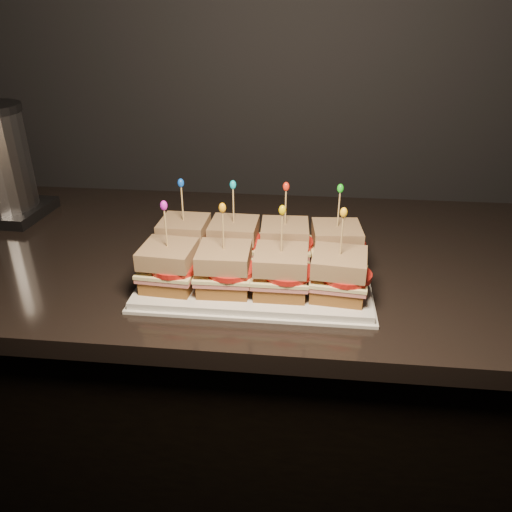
# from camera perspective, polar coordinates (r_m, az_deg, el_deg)

# --- Properties ---
(wall_back) EXTENTS (4.00, 0.04, 2.70)m
(wall_back) POSITION_cam_1_polar(r_m,az_deg,el_deg) (1.31, 1.07, 23.92)
(wall_back) COLOR black
(wall_back) RESTS_ON ground
(cabinet) EXTENTS (2.63, 0.68, 0.91)m
(cabinet) POSITION_cam_1_polar(r_m,az_deg,el_deg) (1.37, 13.05, -18.72)
(cabinet) COLOR black
(cabinet) RESTS_ON ground
(granite_slab) EXTENTS (2.67, 0.72, 0.04)m
(granite_slab) POSITION_cam_1_polar(r_m,az_deg,el_deg) (1.09, 15.58, -0.83)
(granite_slab) COLOR black
(granite_slab) RESTS_ON cabinet
(platter) EXTENTS (0.41, 0.26, 0.02)m
(platter) POSITION_cam_1_polar(r_m,az_deg,el_deg) (0.94, 0.00, -2.51)
(platter) COLOR silver
(platter) RESTS_ON granite_slab
(platter_rim) EXTENTS (0.43, 0.27, 0.01)m
(platter_rim) POSITION_cam_1_polar(r_m,az_deg,el_deg) (0.94, 0.00, -2.83)
(platter_rim) COLOR silver
(platter_rim) RESTS_ON granite_slab
(sandwich_0_bread_bot) EXTENTS (0.09, 0.09, 0.02)m
(sandwich_0_bread_bot) POSITION_cam_1_polar(r_m,az_deg,el_deg) (1.00, -8.05, 0.64)
(sandwich_0_bread_bot) COLOR brown
(sandwich_0_bread_bot) RESTS_ON platter
(sandwich_0_ham) EXTENTS (0.10, 0.09, 0.01)m
(sandwich_0_ham) POSITION_cam_1_polar(r_m,az_deg,el_deg) (1.00, -8.11, 1.47)
(sandwich_0_ham) COLOR #B85651
(sandwich_0_ham) RESTS_ON sandwich_0_bread_bot
(sandwich_0_cheese) EXTENTS (0.10, 0.10, 0.01)m
(sandwich_0_cheese) POSITION_cam_1_polar(r_m,az_deg,el_deg) (0.99, -8.14, 1.84)
(sandwich_0_cheese) COLOR #F2E99E
(sandwich_0_cheese) RESTS_ON sandwich_0_ham
(sandwich_0_tomato) EXTENTS (0.09, 0.09, 0.01)m
(sandwich_0_tomato) POSITION_cam_1_polar(r_m,az_deg,el_deg) (0.98, -7.57, 2.06)
(sandwich_0_tomato) COLOR red
(sandwich_0_tomato) RESTS_ON sandwich_0_cheese
(sandwich_0_bread_top) EXTENTS (0.09, 0.09, 0.03)m
(sandwich_0_bread_top) POSITION_cam_1_polar(r_m,az_deg,el_deg) (0.98, -8.24, 3.28)
(sandwich_0_bread_top) COLOR #50260C
(sandwich_0_bread_top) RESTS_ON sandwich_0_tomato
(sandwich_0_pick) EXTENTS (0.00, 0.00, 0.09)m
(sandwich_0_pick) POSITION_cam_1_polar(r_m,az_deg,el_deg) (0.97, -8.41, 5.74)
(sandwich_0_pick) COLOR tan
(sandwich_0_pick) RESTS_ON sandwich_0_bread_top
(sandwich_0_frill) EXTENTS (0.01, 0.01, 0.02)m
(sandwich_0_frill) POSITION_cam_1_polar(r_m,az_deg,el_deg) (0.95, -8.59, 8.26)
(sandwich_0_frill) COLOR blue
(sandwich_0_frill) RESTS_ON sandwich_0_pick
(sandwich_1_bread_bot) EXTENTS (0.09, 0.09, 0.02)m
(sandwich_1_bread_bot) POSITION_cam_1_polar(r_m,az_deg,el_deg) (0.99, -2.48, 0.38)
(sandwich_1_bread_bot) COLOR brown
(sandwich_1_bread_bot) RESTS_ON platter
(sandwich_1_ham) EXTENTS (0.10, 0.10, 0.01)m
(sandwich_1_ham) POSITION_cam_1_polar(r_m,az_deg,el_deg) (0.98, -2.50, 1.23)
(sandwich_1_ham) COLOR #B85651
(sandwich_1_ham) RESTS_ON sandwich_1_bread_bot
(sandwich_1_cheese) EXTENTS (0.10, 0.10, 0.01)m
(sandwich_1_cheese) POSITION_cam_1_polar(r_m,az_deg,el_deg) (0.98, -2.51, 1.60)
(sandwich_1_cheese) COLOR #F2E99E
(sandwich_1_cheese) RESTS_ON sandwich_1_ham
(sandwich_1_tomato) EXTENTS (0.09, 0.09, 0.01)m
(sandwich_1_tomato) POSITION_cam_1_polar(r_m,az_deg,el_deg) (0.97, -1.87, 1.82)
(sandwich_1_tomato) COLOR red
(sandwich_1_tomato) RESTS_ON sandwich_1_cheese
(sandwich_1_bread_top) EXTENTS (0.09, 0.09, 0.03)m
(sandwich_1_bread_top) POSITION_cam_1_polar(r_m,az_deg,el_deg) (0.96, -2.54, 3.06)
(sandwich_1_bread_top) COLOR #50260C
(sandwich_1_bread_top) RESTS_ON sandwich_1_tomato
(sandwich_1_pick) EXTENTS (0.00, 0.00, 0.09)m
(sandwich_1_pick) POSITION_cam_1_polar(r_m,az_deg,el_deg) (0.95, -2.60, 5.57)
(sandwich_1_pick) COLOR tan
(sandwich_1_pick) RESTS_ON sandwich_1_bread_top
(sandwich_1_frill) EXTENTS (0.01, 0.01, 0.02)m
(sandwich_1_frill) POSITION_cam_1_polar(r_m,az_deg,el_deg) (0.93, -2.65, 8.15)
(sandwich_1_frill) COLOR #0EB1C9
(sandwich_1_frill) RESTS_ON sandwich_1_pick
(sandwich_2_bread_bot) EXTENTS (0.09, 0.09, 0.02)m
(sandwich_2_bread_bot) POSITION_cam_1_polar(r_m,az_deg,el_deg) (0.98, 3.24, 0.11)
(sandwich_2_bread_bot) COLOR brown
(sandwich_2_bread_bot) RESTS_ON platter
(sandwich_2_ham) EXTENTS (0.10, 0.10, 0.01)m
(sandwich_2_ham) POSITION_cam_1_polar(r_m,az_deg,el_deg) (0.97, 3.26, 0.96)
(sandwich_2_ham) COLOR #B85651
(sandwich_2_ham) RESTS_ON sandwich_2_bread_bot
(sandwich_2_cheese) EXTENTS (0.10, 0.10, 0.01)m
(sandwich_2_cheese) POSITION_cam_1_polar(r_m,az_deg,el_deg) (0.97, 3.27, 1.34)
(sandwich_2_cheese) COLOR #F2E99E
(sandwich_2_cheese) RESTS_ON sandwich_2_ham
(sandwich_2_tomato) EXTENTS (0.09, 0.09, 0.01)m
(sandwich_2_tomato) POSITION_cam_1_polar(r_m,az_deg,el_deg) (0.96, 3.98, 1.56)
(sandwich_2_tomato) COLOR red
(sandwich_2_tomato) RESTS_ON sandwich_2_cheese
(sandwich_2_bread_top) EXTENTS (0.09, 0.09, 0.03)m
(sandwich_2_bread_top) POSITION_cam_1_polar(r_m,az_deg,el_deg) (0.96, 3.31, 2.81)
(sandwich_2_bread_top) COLOR #50260C
(sandwich_2_bread_top) RESTS_ON sandwich_2_tomato
(sandwich_2_pick) EXTENTS (0.00, 0.00, 0.09)m
(sandwich_2_pick) POSITION_cam_1_polar(r_m,az_deg,el_deg) (0.94, 3.39, 5.33)
(sandwich_2_pick) COLOR tan
(sandwich_2_pick) RESTS_ON sandwich_2_bread_top
(sandwich_2_frill) EXTENTS (0.01, 0.01, 0.02)m
(sandwich_2_frill) POSITION_cam_1_polar(r_m,az_deg,el_deg) (0.92, 3.46, 7.94)
(sandwich_2_frill) COLOR red
(sandwich_2_frill) RESTS_ON sandwich_2_pick
(sandwich_3_bread_bot) EXTENTS (0.09, 0.09, 0.02)m
(sandwich_3_bread_bot) POSITION_cam_1_polar(r_m,az_deg,el_deg) (0.98, 9.00, -0.16)
(sandwich_3_bread_bot) COLOR brown
(sandwich_3_bread_bot) RESTS_ON platter
(sandwich_3_ham) EXTENTS (0.10, 0.10, 0.01)m
(sandwich_3_ham) POSITION_cam_1_polar(r_m,az_deg,el_deg) (0.97, 9.07, 0.69)
(sandwich_3_ham) COLOR #B85651
(sandwich_3_ham) RESTS_ON sandwich_3_bread_bot
(sandwich_3_cheese) EXTENTS (0.11, 0.10, 0.01)m
(sandwich_3_cheese) POSITION_cam_1_polar(r_m,az_deg,el_deg) (0.97, 9.10, 1.06)
(sandwich_3_cheese) COLOR #F2E99E
(sandwich_3_cheese) RESTS_ON sandwich_3_ham
(sandwich_3_tomato) EXTENTS (0.09, 0.09, 0.01)m
(sandwich_3_tomato) POSITION_cam_1_polar(r_m,az_deg,el_deg) (0.96, 9.86, 1.27)
(sandwich_3_tomato) COLOR red
(sandwich_3_tomato) RESTS_ON sandwich_3_cheese
(sandwich_3_bread_top) EXTENTS (0.10, 0.10, 0.03)m
(sandwich_3_bread_top) POSITION_cam_1_polar(r_m,az_deg,el_deg) (0.96, 9.22, 2.53)
(sandwich_3_bread_top) COLOR #50260C
(sandwich_3_bread_top) RESTS_ON sandwich_3_tomato
(sandwich_3_pick) EXTENTS (0.00, 0.00, 0.09)m
(sandwich_3_pick) POSITION_cam_1_polar(r_m,az_deg,el_deg) (0.94, 9.42, 5.04)
(sandwich_3_pick) COLOR tan
(sandwich_3_pick) RESTS_ON sandwich_3_bread_top
(sandwich_3_frill) EXTENTS (0.01, 0.01, 0.02)m
(sandwich_3_frill) POSITION_cam_1_polar(r_m,az_deg,el_deg) (0.92, 9.62, 7.63)
(sandwich_3_frill) COLOR #19BE1B
(sandwich_3_frill) RESTS_ON sandwich_3_pick
(sandwich_4_bread_bot) EXTENTS (0.09, 0.09, 0.02)m
(sandwich_4_bread_bot) POSITION_cam_1_polar(r_m,az_deg,el_deg) (0.90, -9.77, -2.64)
(sandwich_4_bread_bot) COLOR brown
(sandwich_4_bread_bot) RESTS_ON platter
(sandwich_4_ham) EXTENTS (0.10, 0.10, 0.01)m
(sandwich_4_ham) POSITION_cam_1_polar(r_m,az_deg,el_deg) (0.90, -9.85, -1.74)
(sandwich_4_ham) COLOR #B85651
(sandwich_4_ham) RESTS_ON sandwich_4_bread_bot
(sandwich_4_cheese) EXTENTS (0.10, 0.10, 0.01)m
(sandwich_4_cheese) POSITION_cam_1_polar(r_m,az_deg,el_deg) (0.89, -9.88, -1.34)
(sandwich_4_cheese) COLOR #F2E99E
(sandwich_4_cheese) RESTS_ON sandwich_4_ham
(sandwich_4_tomato) EXTENTS (0.09, 0.09, 0.01)m
(sandwich_4_tomato) POSITION_cam_1_polar(r_m,az_deg,el_deg) (0.88, -9.27, -1.14)
(sandwich_4_tomato) COLOR red
(sandwich_4_tomato) RESTS_ON sandwich_4_cheese
(sandwich_4_bread_top) EXTENTS (0.10, 0.10, 0.03)m
(sandwich_4_bread_top) POSITION_cam_1_polar(r_m,az_deg,el_deg) (0.88, -10.02, 0.22)
(sandwich_4_bread_top) COLOR #50260C
(sandwich_4_bread_top) RESTS_ON sandwich_4_tomato
(sandwich_4_pick) EXTENTS (0.00, 0.00, 0.09)m
(sandwich_4_pick) POSITION_cam_1_polar(r_m,az_deg,el_deg) (0.86, -10.25, 2.91)
(sandwich_4_pick) COLOR tan
(sandwich_4_pick) RESTS_ON sandwich_4_bread_top
(sandwich_4_frill) EXTENTS (0.01, 0.01, 0.02)m
(sandwich_4_frill) POSITION_cam_1_polar(r_m,az_deg,el_deg) (0.84, -10.50, 5.71)
(sandwich_4_frill) COLOR #CF1BCE
(sandwich_4_frill) RESTS_ON sandwich_4_pick
(sandwich_5_bread_bot) EXTENTS (0.09, 0.09, 0.02)m
(sandwich_5_bread_bot) POSITION_cam_1_polar(r_m,az_deg,el_deg) (0.88, -3.59, -3.00)
(sandwich_5_bread_bot) COLOR brown
(sandwich_5_bread_bot) RESTS_ON platter
(sandwich_5_ham) EXTENTS (0.10, 0.10, 0.01)m
(sandwich_5_ham) POSITION_cam_1_polar(r_m,az_deg,el_deg) (0.88, -3.62, -2.08)
(sandwich_5_ham) COLOR #B85651
(sandwich_5_ham) RESTS_ON sandwich_5_bread_bot
(sandwich_5_cheese) EXTENTS (0.10, 0.10, 0.01)m
(sandwich_5_cheese) POSITION_cam_1_polar(r_m,az_deg,el_deg) (0.87, -3.63, -1.68)
(sandwich_5_cheese) COLOR #F2E99E
(sandwich_5_cheese) RESTS_ON sandwich_5_ham
(sandwich_5_tomato) EXTENTS (0.09, 0.09, 0.01)m
(sandwich_5_tomato) POSITION_cam_1_polar(r_m,az_deg,el_deg) (0.86, -2.92, -1.47)
(sandwich_5_tomato) COLOR red
(sandwich_5_tomato) RESTS_ON sandwich_5_cheese
(sandwich_5_bread_top) EXTENTS (0.09, 0.09, 0.03)m
(sandwich_5_bread_top) POSITION_cam_1_polar(r_m,az_deg,el_deg) (0.86, -3.68, -0.09)
(sandwich_5_bread_top) COLOR #50260C
(sandwich_5_bread_top) RESTS_ON sandwich_5_tomato
(sandwich_5_pick) EXTENTS (0.00, 0.00, 0.09)m
(sandwich_5_pick) POSITION_cam_1_polar(r_m,az_deg,el_deg) (0.84, -3.77, 2.67)
(sandwich_5_pick) COLOR tan
(sandwich_5_pick) RESTS_ON sandwich_5_bread_top
(sandwich_5_frill) EXTENTS (0.01, 0.01, 0.02)m
(sandwich_5_frill) POSITION_cam_1_polar(r_m,az_deg,el_deg) (0.82, -3.87, 5.53)
(sandwich_5_frill) COLOR #F89E0F
(sandwich_5_frill) RESTS_ON sandwich_5_pick
(sandwich_6_bread_bot) EXTENTS (0.09, 0.09, 0.02)m
(sandwich_6_bread_bot) POSITION_cam_1_polar(r_m,az_deg,el_deg) (0.87, 2.81, -3.34)
(sandwich_6_bread_bot) COLOR brown
(sandwich_6_bread_bot) RESTS_ON platter
(sandwich_6_ham) EXTENTS (0.10, 0.09, 0.01)m
(sandwich_6_ham) POSITION_cam_1_polar(r_m,az_deg,el_deg) (0.87, 2.83, -2.42)
(sandwich_6_ham) COLOR #B85651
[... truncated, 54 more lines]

